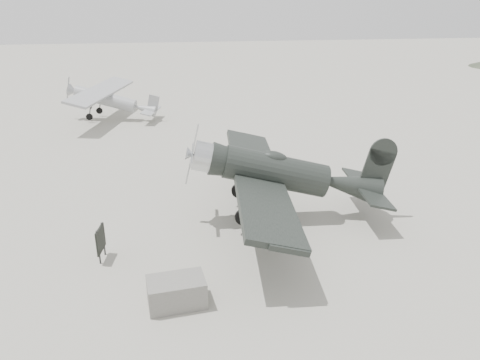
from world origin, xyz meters
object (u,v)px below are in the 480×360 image
object	(u,v)px
lowwing_monoplane	(285,174)
highwing_monoplane	(109,97)
equipment_block	(177,292)
sign_board	(101,240)

from	to	relation	value
lowwing_monoplane	highwing_monoplane	world-z (taller)	lowwing_monoplane
lowwing_monoplane	equipment_block	size ratio (longest dim) A/B	6.76
sign_board	highwing_monoplane	bearing A→B (deg)	104.13
highwing_monoplane	equipment_block	xyz separation A→B (m)	(4.59, -24.39, -1.35)
lowwing_monoplane	sign_board	bearing A→B (deg)	-157.93
highwing_monoplane	sign_board	distance (m)	21.33
lowwing_monoplane	highwing_monoplane	xyz separation A→B (m)	(-9.43, 18.84, -0.30)
equipment_block	sign_board	world-z (taller)	sign_board
lowwing_monoplane	highwing_monoplane	bearing A→B (deg)	121.11
highwing_monoplane	equipment_block	distance (m)	24.86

